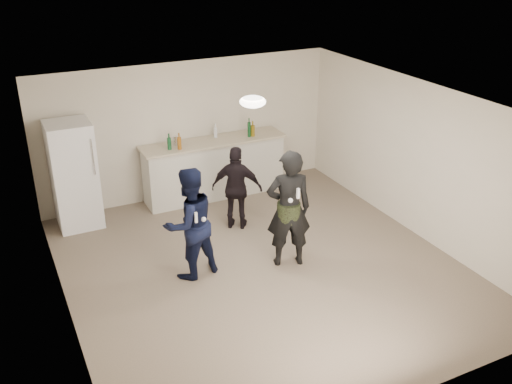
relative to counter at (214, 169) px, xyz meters
name	(u,v)px	position (x,y,z in m)	size (l,w,h in m)	color
floor	(262,267)	(-0.35, -2.67, -0.53)	(6.00, 6.00, 0.00)	#6B5B4C
ceiling	(263,104)	(-0.35, -2.67, 1.98)	(6.00, 6.00, 0.00)	silver
wall_back	(189,130)	(-0.35, 0.33, 0.72)	(6.00, 6.00, 0.00)	beige
wall_front	(402,307)	(-0.35, -5.67, 0.72)	(6.00, 6.00, 0.00)	beige
wall_left	(58,233)	(-3.10, -2.67, 0.72)	(6.00, 6.00, 0.00)	beige
wall_right	(417,159)	(2.40, -2.67, 0.72)	(6.00, 6.00, 0.00)	beige
counter	(214,169)	(0.00, 0.00, 0.00)	(2.60, 0.56, 1.05)	beige
counter_top	(214,142)	(0.00, 0.00, 0.55)	(2.68, 0.64, 0.04)	#C6B199
fridge	(74,175)	(-2.50, -0.07, 0.38)	(0.70, 0.70, 1.80)	white
fridge_handle	(93,157)	(-2.22, -0.44, 0.78)	(0.02, 0.02, 0.60)	silver
ceiling_dome	(253,102)	(-0.35, -2.37, 1.93)	(0.36, 0.36, 0.16)	white
shaker	(175,141)	(-0.70, 0.06, 0.65)	(0.08, 0.08, 0.17)	silver
man	(190,223)	(-1.34, -2.38, 0.30)	(0.80, 0.63, 1.65)	#0E153A
woman	(289,209)	(0.05, -2.71, 0.37)	(0.66, 0.43, 1.80)	black
camo_shorts	(289,212)	(0.05, -2.71, 0.32)	(0.34, 0.34, 0.28)	#2C3B1B
spectator	(237,188)	(-0.15, -1.34, 0.19)	(0.83, 0.35, 1.42)	black
remote_man	(196,217)	(-1.34, -2.66, 0.53)	(0.04, 0.04, 0.15)	silver
nunchuk_man	(204,219)	(-1.22, -2.63, 0.45)	(0.07, 0.07, 0.07)	silver
remote_woman	(298,193)	(0.05, -2.96, 0.72)	(0.04, 0.04, 0.15)	white
nunchuk_woman	(290,200)	(-0.05, -2.93, 0.62)	(0.07, 0.07, 0.07)	white
bottle_cluster	(215,136)	(-0.01, -0.07, 0.67)	(1.68, 0.37, 0.27)	#925515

